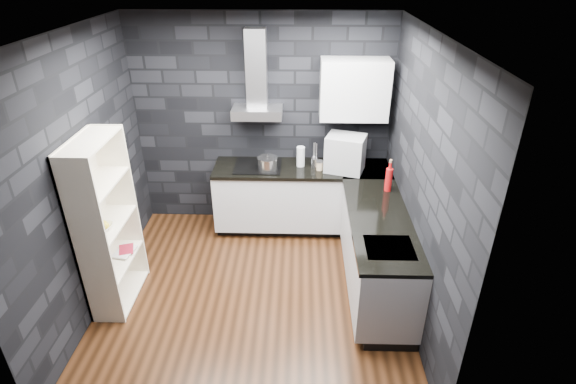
{
  "coord_description": "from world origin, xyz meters",
  "views": [
    {
      "loc": [
        0.47,
        -3.78,
        3.28
      ],
      "look_at": [
        0.35,
        0.45,
        1.0
      ],
      "focal_mm": 28.0,
      "sensor_mm": 36.0,
      "label": 1
    }
  ],
  "objects_px": {
    "glass_vase": "(301,157)",
    "red_bottle": "(389,180)",
    "storage_jar": "(320,166)",
    "appliance_garage": "(345,153)",
    "utensil_crock": "(314,162)",
    "bookshelf": "(107,225)",
    "pot": "(268,164)",
    "fruit_bowl": "(103,227)"
  },
  "relations": [
    {
      "from": "storage_jar",
      "to": "appliance_garage",
      "type": "relative_size",
      "value": 0.23
    },
    {
      "from": "appliance_garage",
      "to": "bookshelf",
      "type": "xyz_separation_m",
      "value": [
        -2.44,
        -1.32,
        -0.22
      ]
    },
    {
      "from": "appliance_garage",
      "to": "pot",
      "type": "bearing_deg",
      "value": -161.3
    },
    {
      "from": "storage_jar",
      "to": "fruit_bowl",
      "type": "distance_m",
      "value": 2.57
    },
    {
      "from": "pot",
      "to": "red_bottle",
      "type": "relative_size",
      "value": 0.89
    },
    {
      "from": "red_bottle",
      "to": "utensil_crock",
      "type": "bearing_deg",
      "value": 142.99
    },
    {
      "from": "utensil_crock",
      "to": "appliance_garage",
      "type": "relative_size",
      "value": 0.26
    },
    {
      "from": "utensil_crock",
      "to": "fruit_bowl",
      "type": "bearing_deg",
      "value": -143.98
    },
    {
      "from": "glass_vase",
      "to": "utensil_crock",
      "type": "distance_m",
      "value": 0.19
    },
    {
      "from": "glass_vase",
      "to": "appliance_garage",
      "type": "height_order",
      "value": "appliance_garage"
    },
    {
      "from": "glass_vase",
      "to": "red_bottle",
      "type": "relative_size",
      "value": 0.94
    },
    {
      "from": "pot",
      "to": "red_bottle",
      "type": "distance_m",
      "value": 1.47
    },
    {
      "from": "pot",
      "to": "bookshelf",
      "type": "xyz_separation_m",
      "value": [
        -1.5,
        -1.3,
        -0.08
      ]
    },
    {
      "from": "bookshelf",
      "to": "appliance_garage",
      "type": "bearing_deg",
      "value": 39.38
    },
    {
      "from": "pot",
      "to": "appliance_garage",
      "type": "distance_m",
      "value": 0.95
    },
    {
      "from": "glass_vase",
      "to": "appliance_garage",
      "type": "relative_size",
      "value": 0.56
    },
    {
      "from": "utensil_crock",
      "to": "bookshelf",
      "type": "relative_size",
      "value": 0.06
    },
    {
      "from": "storage_jar",
      "to": "bookshelf",
      "type": "bearing_deg",
      "value": -148.12
    },
    {
      "from": "utensil_crock",
      "to": "red_bottle",
      "type": "height_order",
      "value": "red_bottle"
    },
    {
      "from": "glass_vase",
      "to": "red_bottle",
      "type": "xyz_separation_m",
      "value": [
        0.98,
        -0.63,
        0.01
      ]
    },
    {
      "from": "appliance_garage",
      "to": "bookshelf",
      "type": "height_order",
      "value": "bookshelf"
    },
    {
      "from": "bookshelf",
      "to": "storage_jar",
      "type": "bearing_deg",
      "value": 42.84
    },
    {
      "from": "storage_jar",
      "to": "utensil_crock",
      "type": "xyz_separation_m",
      "value": [
        -0.06,
        0.09,
        0.01
      ]
    },
    {
      "from": "fruit_bowl",
      "to": "red_bottle",
      "type": "bearing_deg",
      "value": 17.31
    },
    {
      "from": "red_bottle",
      "to": "fruit_bowl",
      "type": "distance_m",
      "value": 3.02
    },
    {
      "from": "pot",
      "to": "utensil_crock",
      "type": "height_order",
      "value": "pot"
    },
    {
      "from": "bookshelf",
      "to": "fruit_bowl",
      "type": "height_order",
      "value": "bookshelf"
    },
    {
      "from": "red_bottle",
      "to": "fruit_bowl",
      "type": "xyz_separation_m",
      "value": [
        -2.88,
        -0.9,
        -0.1
      ]
    },
    {
      "from": "bookshelf",
      "to": "fruit_bowl",
      "type": "distance_m",
      "value": 0.1
    },
    {
      "from": "glass_vase",
      "to": "fruit_bowl",
      "type": "bearing_deg",
      "value": -141.22
    },
    {
      "from": "storage_jar",
      "to": "red_bottle",
      "type": "height_order",
      "value": "red_bottle"
    },
    {
      "from": "glass_vase",
      "to": "storage_jar",
      "type": "xyz_separation_m",
      "value": [
        0.23,
        -0.11,
        -0.07
      ]
    },
    {
      "from": "appliance_garage",
      "to": "fruit_bowl",
      "type": "bearing_deg",
      "value": -132.53
    },
    {
      "from": "red_bottle",
      "to": "storage_jar",
      "type": "bearing_deg",
      "value": 145.02
    },
    {
      "from": "pot",
      "to": "red_bottle",
      "type": "bearing_deg",
      "value": -19.57
    },
    {
      "from": "glass_vase",
      "to": "utensil_crock",
      "type": "relative_size",
      "value": 2.19
    },
    {
      "from": "storage_jar",
      "to": "appliance_garage",
      "type": "distance_m",
      "value": 0.35
    },
    {
      "from": "fruit_bowl",
      "to": "appliance_garage",
      "type": "bearing_deg",
      "value": 30.08
    },
    {
      "from": "pot",
      "to": "storage_jar",
      "type": "relative_size",
      "value": 2.34
    },
    {
      "from": "appliance_garage",
      "to": "red_bottle",
      "type": "bearing_deg",
      "value": -31.82
    },
    {
      "from": "appliance_garage",
      "to": "red_bottle",
      "type": "distance_m",
      "value": 0.69
    },
    {
      "from": "glass_vase",
      "to": "red_bottle",
      "type": "height_order",
      "value": "red_bottle"
    }
  ]
}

